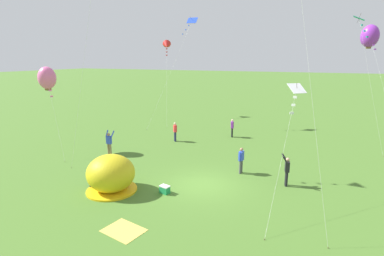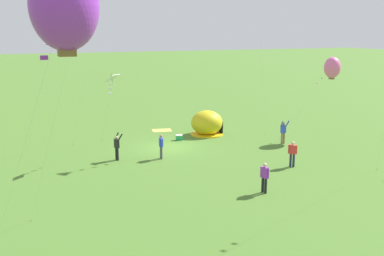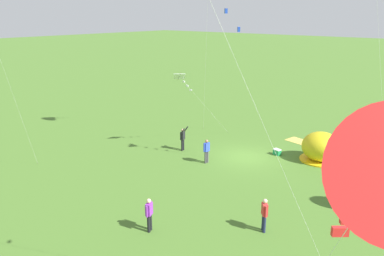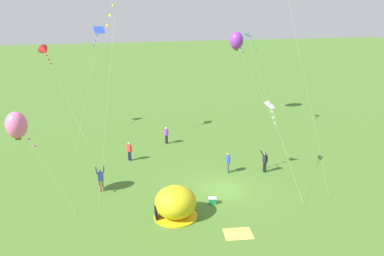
% 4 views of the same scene
% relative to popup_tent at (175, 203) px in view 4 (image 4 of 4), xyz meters
% --- Properties ---
extents(ground_plane, '(300.00, 300.00, 0.00)m').
position_rel_popup_tent_xyz_m(ground_plane, '(4.41, 2.81, -1.00)').
color(ground_plane, '#477028').
extents(popup_tent, '(2.81, 2.81, 2.10)m').
position_rel_popup_tent_xyz_m(popup_tent, '(0.00, 0.00, 0.00)').
color(popup_tent, gold).
rests_on(popup_tent, ground).
extents(picnic_blanket, '(1.92, 1.61, 0.01)m').
position_rel_popup_tent_xyz_m(picnic_blanket, '(3.05, -3.05, -0.99)').
color(picnic_blanket, gold).
rests_on(picnic_blanket, ground).
extents(cooler_box, '(0.60, 0.48, 0.44)m').
position_rel_popup_tent_xyz_m(cooler_box, '(2.90, 0.93, -0.78)').
color(cooler_box, '#1E8C4C').
rests_on(cooler_box, ground).
extents(person_center_field, '(0.29, 0.58, 1.72)m').
position_rel_popup_tent_xyz_m(person_center_field, '(5.99, 5.51, -0.03)').
color(person_center_field, '#4C4C51').
rests_on(person_center_field, ground).
extents(person_arms_raised, '(0.68, 0.47, 1.89)m').
position_rel_popup_tent_xyz_m(person_arms_raised, '(-4.27, 5.17, 0.00)').
color(person_arms_raised, '#8C7251').
rests_on(person_arms_raised, ground).
extents(person_flying_kite, '(0.56, 0.69, 1.89)m').
position_rel_popup_tent_xyz_m(person_flying_kite, '(8.91, 4.66, 0.00)').
color(person_flying_kite, black).
rests_on(person_flying_kite, ground).
extents(person_strolling, '(0.36, 0.56, 1.72)m').
position_rel_popup_tent_xyz_m(person_strolling, '(2.89, 14.07, -0.03)').
color(person_strolling, black).
rests_on(person_strolling, ground).
extents(person_near_tent, '(0.43, 0.46, 1.72)m').
position_rel_popup_tent_xyz_m(person_near_tent, '(-1.36, 10.60, -0.03)').
color(person_near_tent, '#1E2347').
rests_on(person_near_tent, ground).
extents(kite_pink, '(3.84, 2.64, 6.66)m').
position_rel_popup_tent_xyz_m(kite_pink, '(-9.27, 4.42, 4.78)').
color(kite_pink, silver).
rests_on(kite_pink, ground).
extents(kite_red, '(4.27, 7.61, 9.51)m').
position_rel_popup_tent_xyz_m(kite_red, '(-8.17, 21.93, 7.83)').
color(kite_red, silver).
rests_on(kite_red, ground).
extents(kite_teal, '(3.00, 3.68, 10.78)m').
position_rel_popup_tent_xyz_m(kite_teal, '(12.63, 16.13, 9.06)').
color(kite_teal, silver).
rests_on(kite_teal, ground).
extents(kite_white, '(1.09, 6.59, 5.98)m').
position_rel_popup_tent_xyz_m(kite_white, '(9.08, 4.51, 4.45)').
color(kite_white, silver).
rests_on(kite_white, ground).
extents(kite_blue, '(3.87, 4.78, 11.47)m').
position_rel_popup_tent_xyz_m(kite_blue, '(-2.85, 17.40, 9.80)').
color(kite_blue, silver).
rests_on(kite_blue, ground).
extents(kite_purple, '(3.46, 6.77, 10.48)m').
position_rel_popup_tent_xyz_m(kite_purple, '(14.11, 22.67, 8.38)').
color(kite_purple, silver).
rests_on(kite_purple, ground).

